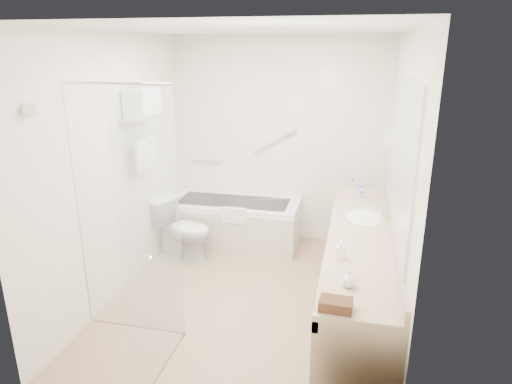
% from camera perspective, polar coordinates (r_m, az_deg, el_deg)
% --- Properties ---
extents(floor, '(3.20, 3.20, 0.00)m').
position_cam_1_polar(floor, '(4.62, -0.85, -13.03)').
color(floor, '#98785E').
rests_on(floor, ground).
extents(ceiling, '(2.60, 3.20, 0.10)m').
position_cam_1_polar(ceiling, '(3.97, -1.02, 19.72)').
color(ceiling, silver).
rests_on(ceiling, wall_back).
extents(wall_back, '(2.60, 0.10, 2.50)m').
position_cam_1_polar(wall_back, '(5.64, 2.96, 6.36)').
color(wall_back, silver).
rests_on(wall_back, ground).
extents(wall_front, '(2.60, 0.10, 2.50)m').
position_cam_1_polar(wall_front, '(2.69, -9.13, -7.02)').
color(wall_front, silver).
rests_on(wall_front, ground).
extents(wall_left, '(0.10, 3.20, 2.50)m').
position_cam_1_polar(wall_left, '(4.60, -16.89, 2.96)').
color(wall_left, silver).
rests_on(wall_left, ground).
extents(wall_right, '(0.10, 3.20, 2.50)m').
position_cam_1_polar(wall_right, '(4.03, 17.35, 0.86)').
color(wall_right, silver).
rests_on(wall_right, ground).
extents(bathtub, '(1.60, 0.73, 0.59)m').
position_cam_1_polar(bathtub, '(5.69, -2.81, -3.79)').
color(bathtub, silver).
rests_on(bathtub, floor).
extents(grab_bar_short, '(0.40, 0.03, 0.03)m').
position_cam_1_polar(grab_bar_short, '(5.91, -6.29, 3.81)').
color(grab_bar_short, silver).
rests_on(grab_bar_short, wall_back).
extents(grab_bar_long, '(0.53, 0.03, 0.33)m').
position_cam_1_polar(grab_bar_long, '(5.61, 2.38, 6.31)').
color(grab_bar_long, silver).
rests_on(grab_bar_long, wall_back).
extents(shower_enclosure, '(0.96, 0.91, 2.11)m').
position_cam_1_polar(shower_enclosure, '(3.57, -14.44, -4.17)').
color(shower_enclosure, silver).
rests_on(shower_enclosure, floor).
extents(towel_shelf, '(0.24, 0.55, 0.81)m').
position_cam_1_polar(towel_shelf, '(4.74, -13.98, 9.85)').
color(towel_shelf, silver).
rests_on(towel_shelf, wall_left).
extents(vanity_counter, '(0.55, 2.70, 0.95)m').
position_cam_1_polar(vanity_counter, '(4.09, 12.82, -7.68)').
color(vanity_counter, tan).
rests_on(vanity_counter, floor).
extents(sink, '(0.40, 0.52, 0.14)m').
position_cam_1_polar(sink, '(4.38, 13.44, -3.37)').
color(sink, silver).
rests_on(sink, vanity_counter).
extents(faucet, '(0.03, 0.03, 0.14)m').
position_cam_1_polar(faucet, '(4.35, 15.45, -2.15)').
color(faucet, silver).
rests_on(faucet, vanity_counter).
extents(mirror, '(0.02, 2.00, 1.20)m').
position_cam_1_polar(mirror, '(3.81, 17.76, 4.55)').
color(mirror, '#B2B8BF').
rests_on(mirror, wall_right).
extents(hairdryer_unit, '(0.08, 0.10, 0.18)m').
position_cam_1_polar(hairdryer_unit, '(5.00, 16.21, 6.52)').
color(hairdryer_unit, silver).
rests_on(hairdryer_unit, wall_right).
extents(toilet, '(0.80, 0.59, 0.70)m').
position_cam_1_polar(toilet, '(5.33, -9.07, -4.69)').
color(toilet, silver).
rests_on(toilet, floor).
extents(amenity_basket, '(0.20, 0.14, 0.07)m').
position_cam_1_polar(amenity_basket, '(2.87, 9.95, -13.68)').
color(amenity_basket, '#432918').
rests_on(amenity_basket, vanity_counter).
extents(soap_bottle_a, '(0.08, 0.15, 0.07)m').
position_cam_1_polar(soap_bottle_a, '(3.49, 10.48, -7.66)').
color(soap_bottle_a, silver).
rests_on(soap_bottle_a, vanity_counter).
extents(soap_bottle_b, '(0.10, 0.13, 0.10)m').
position_cam_1_polar(soap_bottle_b, '(3.12, 11.51, -10.71)').
color(soap_bottle_b, silver).
rests_on(soap_bottle_b, vanity_counter).
extents(water_bottle_left, '(0.06, 0.06, 0.21)m').
position_cam_1_polar(water_bottle_left, '(4.46, 12.99, -1.26)').
color(water_bottle_left, silver).
rests_on(water_bottle_left, vanity_counter).
extents(water_bottle_mid, '(0.06, 0.06, 0.20)m').
position_cam_1_polar(water_bottle_mid, '(4.89, 11.92, 0.43)').
color(water_bottle_mid, silver).
rests_on(water_bottle_mid, vanity_counter).
extents(water_bottle_right, '(0.06, 0.06, 0.18)m').
position_cam_1_polar(water_bottle_right, '(4.73, 12.79, -0.31)').
color(water_bottle_right, silver).
rests_on(water_bottle_right, vanity_counter).
extents(drinking_glass_near, '(0.09, 0.09, 0.09)m').
position_cam_1_polar(drinking_glass_near, '(4.89, 13.00, -0.15)').
color(drinking_glass_near, silver).
rests_on(drinking_glass_near, vanity_counter).
extents(drinking_glass_far, '(0.08, 0.08, 0.09)m').
position_cam_1_polar(drinking_glass_far, '(4.22, 13.09, -3.15)').
color(drinking_glass_far, silver).
rests_on(drinking_glass_far, vanity_counter).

